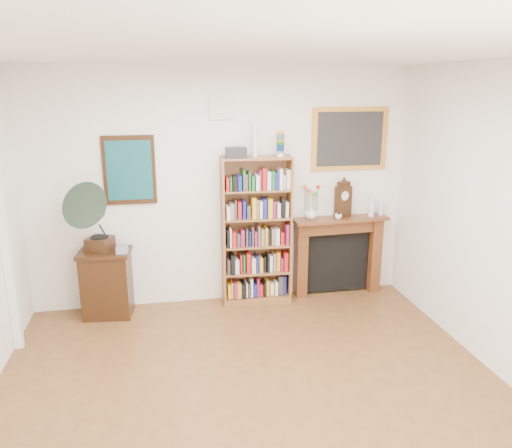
% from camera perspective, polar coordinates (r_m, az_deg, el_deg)
% --- Properties ---
extents(room, '(4.51, 5.01, 2.81)m').
position_cam_1_polar(room, '(3.53, 1.05, -3.88)').
color(room, brown).
rests_on(room, ground).
extents(teal_poster, '(0.58, 0.04, 0.78)m').
position_cam_1_polar(teal_poster, '(5.82, -14.27, 5.97)').
color(teal_poster, black).
rests_on(teal_poster, back_wall).
extents(small_picture, '(0.26, 0.04, 0.30)m').
position_cam_1_polar(small_picture, '(5.78, -4.03, 13.33)').
color(small_picture, white).
rests_on(small_picture, back_wall).
extents(gilt_painting, '(0.95, 0.04, 0.75)m').
position_cam_1_polar(gilt_painting, '(6.19, 10.65, 9.53)').
color(gilt_painting, gold).
rests_on(gilt_painting, back_wall).
extents(bookshelf, '(0.83, 0.33, 2.05)m').
position_cam_1_polar(bookshelf, '(5.90, 0.08, 0.09)').
color(bookshelf, brown).
rests_on(bookshelf, floor).
extents(side_cabinet, '(0.61, 0.47, 0.78)m').
position_cam_1_polar(side_cabinet, '(5.99, -16.67, -6.51)').
color(side_cabinet, black).
rests_on(side_cabinet, floor).
extents(fireplace, '(1.20, 0.34, 1.00)m').
position_cam_1_polar(fireplace, '(6.37, 9.32, -2.85)').
color(fireplace, '#532713').
rests_on(fireplace, floor).
extents(gramophone, '(0.71, 0.78, 0.83)m').
position_cam_1_polar(gramophone, '(5.62, -17.88, 1.16)').
color(gramophone, black).
rests_on(gramophone, side_cabinet).
extents(cd_stack, '(0.13, 0.13, 0.08)m').
position_cam_1_polar(cd_stack, '(5.72, -15.07, -2.83)').
color(cd_stack, '#ACABB8').
rests_on(cd_stack, side_cabinet).
extents(mantel_clock, '(0.22, 0.17, 0.44)m').
position_cam_1_polar(mantel_clock, '(6.19, 9.93, 2.71)').
color(mantel_clock, black).
rests_on(mantel_clock, fireplace).
extents(flower_vase, '(0.16, 0.16, 0.15)m').
position_cam_1_polar(flower_vase, '(6.09, 6.30, 1.31)').
color(flower_vase, white).
rests_on(flower_vase, fireplace).
extents(teacup, '(0.09, 0.09, 0.07)m').
position_cam_1_polar(teacup, '(6.13, 9.40, 0.86)').
color(teacup, silver).
rests_on(teacup, fireplace).
extents(bottle_left, '(0.07, 0.07, 0.24)m').
position_cam_1_polar(bottle_left, '(6.32, 13.07, 1.91)').
color(bottle_left, silver).
rests_on(bottle_left, fireplace).
extents(bottle_right, '(0.06, 0.06, 0.20)m').
position_cam_1_polar(bottle_right, '(6.42, 14.09, 1.87)').
color(bottle_right, silver).
rests_on(bottle_right, fireplace).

